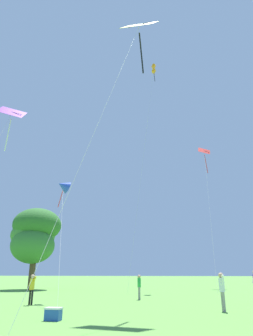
{
  "coord_description": "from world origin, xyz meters",
  "views": [
    {
      "loc": [
        1.69,
        -4.59,
        1.63
      ],
      "look_at": [
        -3.99,
        22.31,
        11.19
      ],
      "focal_mm": 32.44,
      "sensor_mm": 36.0,
      "label": 1
    }
  ],
  "objects_px": {
    "person_child_small": "(139,285)",
    "person_near_tree": "(222,288)",
    "picnic_cooler": "(53,314)",
    "kite_orange_box": "(153,71)",
    "kite_purple_streamer": "(10,121)",
    "person_far_back": "(32,287)",
    "kite_blue_delta": "(63,186)",
    "kite_red_high": "(205,157)",
    "tree_right_cluster": "(35,234)",
    "kite_yellow_diamond": "(139,35)"
  },
  "relations": [
    {
      "from": "kite_orange_box",
      "to": "person_near_tree",
      "type": "xyz_separation_m",
      "value": [
        4.76,
        -19.18,
        -26.77
      ]
    },
    {
      "from": "tree_right_cluster",
      "to": "person_child_small",
      "type": "bearing_deg",
      "value": -37.58
    },
    {
      "from": "kite_red_high",
      "to": "person_far_back",
      "type": "distance_m",
      "value": 31.53
    },
    {
      "from": "kite_yellow_diamond",
      "to": "person_child_small",
      "type": "height_order",
      "value": "kite_yellow_diamond"
    },
    {
      "from": "kite_orange_box",
      "to": "tree_right_cluster",
      "type": "bearing_deg",
      "value": -167.02
    },
    {
      "from": "kite_red_high",
      "to": "tree_right_cluster",
      "type": "distance_m",
      "value": 24.64
    },
    {
      "from": "person_child_small",
      "to": "tree_right_cluster",
      "type": "distance_m",
      "value": 17.78
    },
    {
      "from": "person_near_tree",
      "to": "kite_red_high",
      "type": "bearing_deg",
      "value": 86.92
    },
    {
      "from": "person_child_small",
      "to": "picnic_cooler",
      "type": "xyz_separation_m",
      "value": [
        -1.53,
        -9.74,
        -0.7
      ]
    },
    {
      "from": "kite_purple_streamer",
      "to": "tree_right_cluster",
      "type": "height_order",
      "value": "kite_purple_streamer"
    },
    {
      "from": "kite_yellow_diamond",
      "to": "kite_blue_delta",
      "type": "bearing_deg",
      "value": 153.62
    },
    {
      "from": "kite_orange_box",
      "to": "kite_purple_streamer",
      "type": "xyz_separation_m",
      "value": [
        -12.86,
        -11.48,
        -12.21
      ]
    },
    {
      "from": "kite_red_high",
      "to": "tree_right_cluster",
      "type": "xyz_separation_m",
      "value": [
        -19.75,
        -9.46,
        -11.3
      ]
    },
    {
      "from": "person_child_small",
      "to": "person_near_tree",
      "type": "relative_size",
      "value": 0.93
    },
    {
      "from": "kite_purple_streamer",
      "to": "person_far_back",
      "type": "xyz_separation_m",
      "value": [
        7.64,
        -6.84,
        -14.62
      ]
    },
    {
      "from": "kite_red_high",
      "to": "person_child_small",
      "type": "xyz_separation_m",
      "value": [
        -6.18,
        -19.9,
        -16.1
      ]
    },
    {
      "from": "tree_right_cluster",
      "to": "picnic_cooler",
      "type": "relative_size",
      "value": 14.47
    },
    {
      "from": "kite_yellow_diamond",
      "to": "tree_right_cluster",
      "type": "xyz_separation_m",
      "value": [
        -14.66,
        15.64,
        -10.89
      ]
    },
    {
      "from": "kite_orange_box",
      "to": "picnic_cooler",
      "type": "height_order",
      "value": "kite_orange_box"
    },
    {
      "from": "kite_orange_box",
      "to": "kite_yellow_diamond",
      "type": "relative_size",
      "value": 1.57
    },
    {
      "from": "kite_blue_delta",
      "to": "kite_yellow_diamond",
      "type": "bearing_deg",
      "value": -26.38
    },
    {
      "from": "kite_yellow_diamond",
      "to": "person_far_back",
      "type": "relative_size",
      "value": 11.74
    },
    {
      "from": "kite_blue_delta",
      "to": "kite_red_high",
      "type": "bearing_deg",
      "value": 63.48
    },
    {
      "from": "kite_purple_streamer",
      "to": "kite_red_high",
      "type": "height_order",
      "value": "kite_red_high"
    },
    {
      "from": "kite_orange_box",
      "to": "kite_red_high",
      "type": "height_order",
      "value": "kite_orange_box"
    },
    {
      "from": "person_near_tree",
      "to": "person_far_back",
      "type": "bearing_deg",
      "value": 175.01
    },
    {
      "from": "kite_purple_streamer",
      "to": "tree_right_cluster",
      "type": "relative_size",
      "value": 2.01
    },
    {
      "from": "kite_purple_streamer",
      "to": "person_child_small",
      "type": "xyz_separation_m",
      "value": [
        12.81,
        -2.1,
        -14.64
      ]
    },
    {
      "from": "kite_orange_box",
      "to": "person_child_small",
      "type": "bearing_deg",
      "value": -90.19
    },
    {
      "from": "kite_orange_box",
      "to": "tree_right_cluster",
      "type": "relative_size",
      "value": 3.32
    },
    {
      "from": "kite_purple_streamer",
      "to": "kite_yellow_diamond",
      "type": "xyz_separation_m",
      "value": [
        13.91,
        -7.3,
        1.05
      ]
    },
    {
      "from": "person_far_back",
      "to": "person_near_tree",
      "type": "distance_m",
      "value": 10.02
    },
    {
      "from": "kite_blue_delta",
      "to": "tree_right_cluster",
      "type": "distance_m",
      "value": 15.46
    },
    {
      "from": "kite_blue_delta",
      "to": "person_child_small",
      "type": "height_order",
      "value": "kite_blue_delta"
    },
    {
      "from": "person_far_back",
      "to": "tree_right_cluster",
      "type": "height_order",
      "value": "tree_right_cluster"
    },
    {
      "from": "kite_yellow_diamond",
      "to": "kite_red_high",
      "type": "distance_m",
      "value": 25.61
    },
    {
      "from": "kite_blue_delta",
      "to": "person_child_small",
      "type": "distance_m",
      "value": 8.37
    },
    {
      "from": "kite_yellow_diamond",
      "to": "picnic_cooler",
      "type": "distance_m",
      "value": 17.21
    },
    {
      "from": "person_near_tree",
      "to": "picnic_cooler",
      "type": "height_order",
      "value": "person_near_tree"
    },
    {
      "from": "kite_yellow_diamond",
      "to": "kite_red_high",
      "type": "height_order",
      "value": "kite_red_high"
    },
    {
      "from": "person_far_back",
      "to": "tree_right_cluster",
      "type": "xyz_separation_m",
      "value": [
        -8.4,
        15.17,
        4.79
      ]
    },
    {
      "from": "kite_blue_delta",
      "to": "person_far_back",
      "type": "height_order",
      "value": "kite_blue_delta"
    },
    {
      "from": "person_far_back",
      "to": "picnic_cooler",
      "type": "relative_size",
      "value": 2.61
    },
    {
      "from": "person_child_small",
      "to": "person_far_back",
      "type": "distance_m",
      "value": 7.01
    },
    {
      "from": "kite_blue_delta",
      "to": "person_far_back",
      "type": "distance_m",
      "value": 6.88
    },
    {
      "from": "kite_orange_box",
      "to": "person_far_back",
      "type": "bearing_deg",
      "value": -105.89
    },
    {
      "from": "kite_red_high",
      "to": "person_near_tree",
      "type": "xyz_separation_m",
      "value": [
        -1.37,
        -25.5,
        -16.03
      ]
    },
    {
      "from": "person_child_small",
      "to": "person_near_tree",
      "type": "bearing_deg",
      "value": -49.39
    },
    {
      "from": "kite_blue_delta",
      "to": "person_near_tree",
      "type": "relative_size",
      "value": 4.76
    },
    {
      "from": "kite_red_high",
      "to": "picnic_cooler",
      "type": "bearing_deg",
      "value": -104.6
    }
  ]
}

